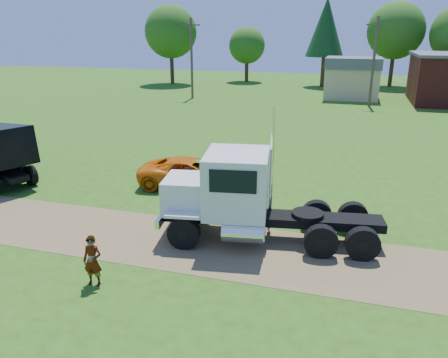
# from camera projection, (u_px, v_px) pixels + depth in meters

# --- Properties ---
(ground) EXTENTS (140.00, 140.00, 0.00)m
(ground) POSITION_uv_depth(u_px,v_px,m) (219.00, 248.00, 16.30)
(ground) COLOR #2D5111
(ground) RESTS_ON ground
(dirt_track) EXTENTS (120.00, 4.20, 0.01)m
(dirt_track) POSITION_uv_depth(u_px,v_px,m) (219.00, 248.00, 16.30)
(dirt_track) COLOR brown
(dirt_track) RESTS_ON ground
(white_semi_tractor) EXTENTS (8.60, 3.93, 5.08)m
(white_semi_tractor) POSITION_uv_depth(u_px,v_px,m) (239.00, 196.00, 16.58)
(white_semi_tractor) COLOR black
(white_semi_tractor) RESTS_ON ground
(orange_pickup) EXTENTS (5.64, 3.15, 1.49)m
(orange_pickup) POSITION_uv_depth(u_px,v_px,m) (191.00, 173.00, 22.39)
(orange_pickup) COLOR orange
(orange_pickup) RESTS_ON ground
(spectator_a) EXTENTS (0.65, 0.46, 1.69)m
(spectator_a) POSITION_uv_depth(u_px,v_px,m) (93.00, 261.00, 13.70)
(spectator_a) COLOR #999999
(spectator_a) RESTS_ON ground
(spectator_b) EXTENTS (0.83, 0.66, 1.66)m
(spectator_b) POSITION_uv_depth(u_px,v_px,m) (210.00, 171.00, 22.48)
(spectator_b) COLOR #999999
(spectator_b) RESTS_ON ground
(tan_shed) EXTENTS (6.20, 5.40, 4.70)m
(tan_shed) POSITION_uv_depth(u_px,v_px,m) (352.00, 78.00, 50.74)
(tan_shed) COLOR tan
(tan_shed) RESTS_ON ground
(utility_poles) EXTENTS (42.20, 0.28, 9.00)m
(utility_poles) POSITION_uv_depth(u_px,v_px,m) (374.00, 60.00, 44.93)
(utility_poles) COLOR #4E3B2C
(utility_poles) RESTS_ON ground
(tree_row) EXTENTS (57.60, 13.09, 11.92)m
(tree_row) POSITION_uv_depth(u_px,v_px,m) (347.00, 34.00, 59.25)
(tree_row) COLOR #322714
(tree_row) RESTS_ON ground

